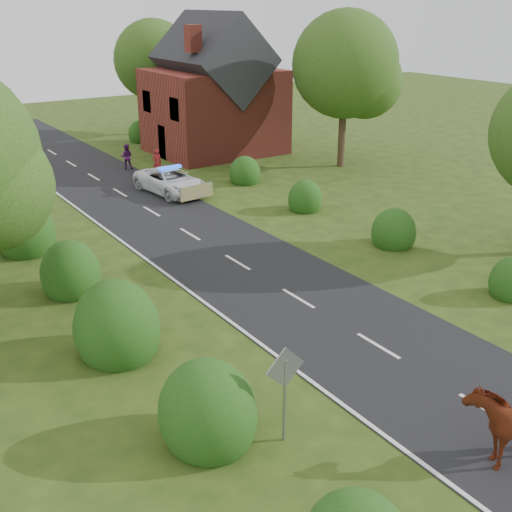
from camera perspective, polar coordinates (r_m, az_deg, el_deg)
ground at (r=17.86m, az=19.92°, el=-12.89°), size 120.00×120.00×0.00m
road at (r=28.05m, az=-4.92°, el=1.35°), size 6.00×70.00×0.02m
road_markings at (r=25.64m, az=-5.78°, el=-0.66°), size 4.96×70.00×0.01m
hedgerow_left at (r=22.58m, az=-15.37°, el=-2.59°), size 2.75×50.41×3.00m
hedgerow_right at (r=28.72m, az=10.41°, el=2.71°), size 2.10×45.78×2.10m
tree_right_b at (r=40.39m, az=8.40°, el=16.14°), size 6.56×6.40×9.40m
tree_right_c at (r=51.06m, az=-8.70°, el=16.60°), size 6.15×6.00×8.58m
road_sign at (r=15.00m, az=2.58°, el=-11.00°), size 1.06×0.08×2.53m
house at (r=44.42m, az=-3.79°, el=14.02°), size 8.00×7.40×9.17m
cow at (r=16.12m, az=21.44°, el=-13.71°), size 2.36×1.34×1.63m
police_van at (r=35.18m, az=-7.59°, el=6.62°), size 2.73×5.07×1.49m
pedestrian_red at (r=38.86m, az=-8.79°, el=8.21°), size 0.60×0.42×1.60m
pedestrian_purple at (r=40.82m, az=-11.43°, el=8.65°), size 0.95×0.88×1.56m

